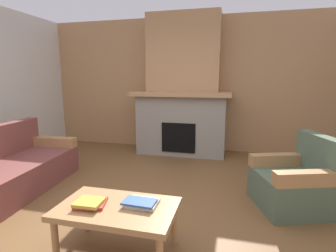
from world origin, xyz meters
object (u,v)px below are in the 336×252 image
object	(u,v)px
couch	(11,170)
armchair	(296,183)
coffee_table	(117,212)
fireplace	(183,95)

from	to	relation	value
couch	armchair	distance (m)	3.60
armchair	coffee_table	xyz separation A→B (m)	(-1.65, -1.26, 0.08)
fireplace	armchair	world-z (taller)	fireplace
couch	armchair	bearing A→B (deg)	6.74
coffee_table	fireplace	bearing A→B (deg)	91.18
fireplace	armchair	bearing A→B (deg)	-48.82
fireplace	coffee_table	bearing A→B (deg)	-88.82
couch	coffee_table	xyz separation A→B (m)	(1.92, -0.84, 0.09)
fireplace	coffee_table	distance (m)	3.32
couch	coffee_table	distance (m)	2.10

